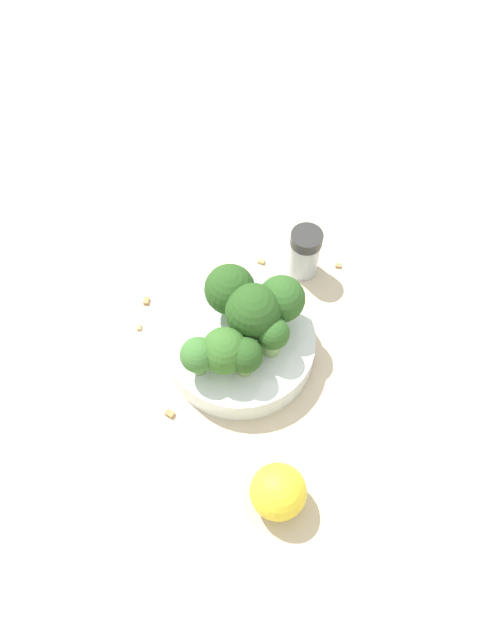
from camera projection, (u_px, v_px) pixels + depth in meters
The scene contains 16 objects.
ground_plane at pixel (240, 352), 0.65m from camera, with size 3.00×3.00×0.00m, color beige.
bowl at pixel (240, 345), 0.63m from camera, with size 0.15×0.15×0.03m, color silver.
broccoli_floret_0 at pixel (281, 300), 0.60m from camera, with size 0.05×0.05×0.06m.
broccoli_floret_1 at pixel (253, 312), 0.59m from camera, with size 0.05×0.05×0.07m.
broccoli_floret_2 at pixel (245, 356), 0.58m from camera, with size 0.03×0.03×0.05m.
broccoli_floret_3 at pixel (230, 290), 0.60m from camera, with size 0.05×0.05×0.06m.
broccoli_floret_4 at pixel (223, 351), 0.58m from camera, with size 0.04×0.04×0.05m.
broccoli_floret_5 at pixel (273, 334), 0.59m from camera, with size 0.03×0.03×0.05m.
broccoli_floret_6 at pixel (198, 356), 0.58m from camera, with size 0.03×0.03×0.05m.
pepper_shaker at pixel (305, 252), 0.67m from camera, with size 0.03×0.03×0.06m.
lemon_wedge at pixel (278, 492), 0.55m from camera, with size 0.05×0.05×0.05m, color yellow.
almond_crumb_0 at pixel (339, 265), 0.70m from camera, with size 0.01×0.00×0.01m, color #AD7F4C.
almond_crumb_1 at pixel (139, 327), 0.66m from camera, with size 0.01×0.00×0.01m, color tan.
almond_crumb_2 at pixel (146, 300), 0.67m from camera, with size 0.01×0.01×0.01m, color #AD7F4C.
almond_crumb_3 at pixel (170, 413), 0.61m from camera, with size 0.01×0.01×0.01m, color #AD7F4C.
almond_crumb_4 at pixel (261, 261), 0.70m from camera, with size 0.01×0.00×0.01m, color tan.
Camera 1 is at (0.13, -0.28, 0.57)m, focal length 35.00 mm.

